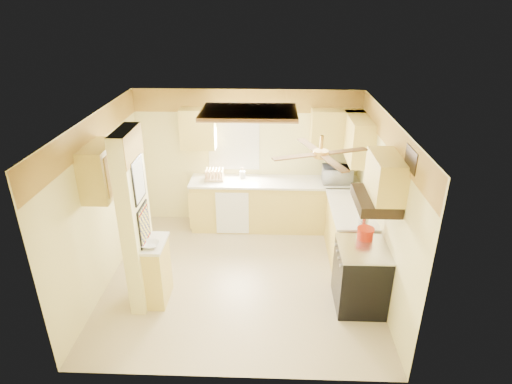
{
  "coord_description": "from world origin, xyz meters",
  "views": [
    {
      "loc": [
        0.42,
        -5.42,
        3.96
      ],
      "look_at": [
        0.21,
        0.35,
        1.29
      ],
      "focal_mm": 30.0,
      "sensor_mm": 36.0,
      "label": 1
    }
  ],
  "objects_px": {
    "bowl": "(151,245)",
    "kettle": "(363,222)",
    "dutch_oven": "(365,233)",
    "microwave": "(337,174)",
    "stove": "(360,276)"
  },
  "relations": [
    {
      "from": "stove",
      "to": "dutch_oven",
      "type": "xyz_separation_m",
      "value": [
        0.06,
        0.25,
        0.53
      ]
    },
    {
      "from": "microwave",
      "to": "kettle",
      "type": "xyz_separation_m",
      "value": [
        0.15,
        -1.65,
        -0.04
      ]
    },
    {
      "from": "dutch_oven",
      "to": "stove",
      "type": "bearing_deg",
      "value": -103.36
    },
    {
      "from": "dutch_oven",
      "to": "bowl",
      "type": "bearing_deg",
      "value": -172.92
    },
    {
      "from": "bowl",
      "to": "kettle",
      "type": "xyz_separation_m",
      "value": [
        2.89,
        0.6,
        0.07
      ]
    },
    {
      "from": "stove",
      "to": "microwave",
      "type": "relative_size",
      "value": 1.77
    },
    {
      "from": "stove",
      "to": "dutch_oven",
      "type": "distance_m",
      "value": 0.59
    },
    {
      "from": "dutch_oven",
      "to": "kettle",
      "type": "height_order",
      "value": "kettle"
    },
    {
      "from": "microwave",
      "to": "dutch_oven",
      "type": "xyz_separation_m",
      "value": [
        0.13,
        -1.89,
        -0.09
      ]
    },
    {
      "from": "microwave",
      "to": "kettle",
      "type": "relative_size",
      "value": 2.34
    },
    {
      "from": "bowl",
      "to": "dutch_oven",
      "type": "relative_size",
      "value": 1.01
    },
    {
      "from": "microwave",
      "to": "dutch_oven",
      "type": "distance_m",
      "value": 1.9
    },
    {
      "from": "bowl",
      "to": "dutch_oven",
      "type": "height_order",
      "value": "dutch_oven"
    },
    {
      "from": "stove",
      "to": "dutch_oven",
      "type": "relative_size",
      "value": 3.89
    },
    {
      "from": "microwave",
      "to": "kettle",
      "type": "distance_m",
      "value": 1.65
    }
  ]
}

